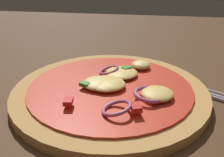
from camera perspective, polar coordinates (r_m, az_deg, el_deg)
dining_table at (r=0.42m, az=5.35°, el=-5.17°), size 1.24×1.03×0.04m
pizza at (r=0.39m, az=-0.16°, el=-2.66°), size 0.27×0.27×0.03m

